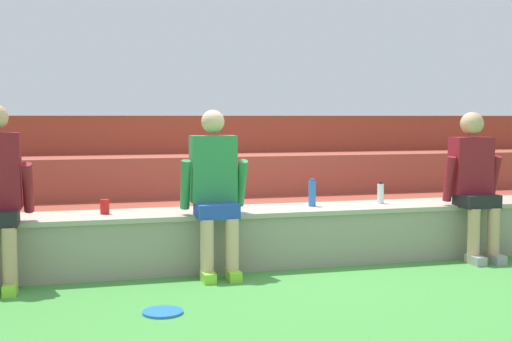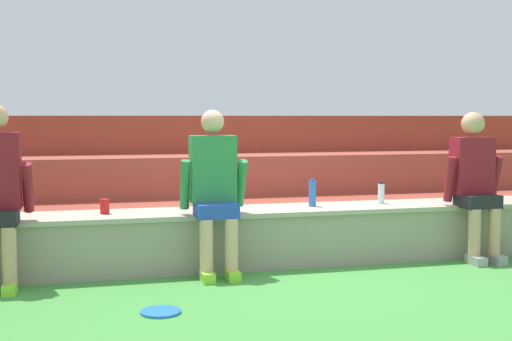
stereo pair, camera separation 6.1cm
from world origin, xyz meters
name	(u,v)px [view 2 (the right image)]	position (x,y,z in m)	size (l,w,h in m)	color
ground_plane	(287,270)	(0.00, 0.00, 0.00)	(80.00, 80.00, 0.00)	#428E3D
stone_seating_wall	(278,234)	(0.00, 0.29, 0.27)	(7.28, 0.62, 0.51)	gray
brick_bleachers	(231,185)	(0.00, 2.26, 0.52)	(10.76, 2.33, 1.34)	brown
person_center	(214,187)	(-0.64, -0.01, 0.74)	(0.56, 0.51, 1.39)	#DBAD89
person_right_of_center	(475,181)	(1.81, -0.02, 0.74)	(0.55, 0.49, 1.38)	tan
water_bottle_mid_right	(312,193)	(0.34, 0.32, 0.63)	(0.07, 0.07, 0.25)	blue
water_bottle_near_right	(381,193)	(1.04, 0.34, 0.60)	(0.06, 0.06, 0.21)	silver
plastic_cup_right_end	(105,207)	(-1.53, 0.31, 0.57)	(0.08, 0.08, 0.13)	red
frisbee	(161,312)	(-1.21, -1.01, 0.01)	(0.28, 0.28, 0.02)	blue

